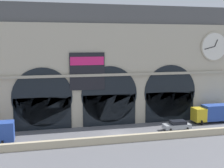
{
  "coord_description": "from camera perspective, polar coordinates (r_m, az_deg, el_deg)",
  "views": [
    {
      "loc": [
        -11.81,
        -44.43,
        14.12
      ],
      "look_at": [
        0.45,
        5.0,
        7.09
      ],
      "focal_mm": 49.07,
      "sensor_mm": 36.0,
      "label": 1
    }
  ],
  "objects": [
    {
      "name": "station_building",
      "position": [
        53.16,
        -1.01,
        3.24
      ],
      "size": [
        46.36,
        4.87,
        20.27
      ],
      "color": "#B2A891",
      "rests_on": "ground"
    },
    {
      "name": "box_truck_east",
      "position": [
        57.06,
        18.38,
        -5.13
      ],
      "size": [
        7.5,
        2.91,
        3.12
      ],
      "color": "gold",
      "rests_on": "ground"
    },
    {
      "name": "ground_plane",
      "position": [
        48.1,
        0.93,
        -9.22
      ],
      "size": [
        200.0,
        200.0,
        0.0
      ],
      "primitive_type": "plane",
      "color": "slate"
    },
    {
      "name": "quay_parapet_wall",
      "position": [
        44.0,
        2.38,
        -10.14
      ],
      "size": [
        90.0,
        0.7,
        1.06
      ],
      "primitive_type": "cube",
      "color": "#BCAD8C",
      "rests_on": "ground"
    },
    {
      "name": "car_mideast",
      "position": [
        50.83,
        12.03,
        -7.51
      ],
      "size": [
        4.4,
        2.22,
        1.55
      ],
      "color": "#ADB2B7",
      "rests_on": "ground"
    }
  ]
}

